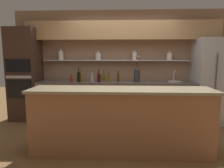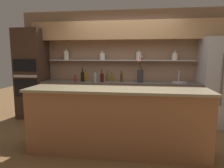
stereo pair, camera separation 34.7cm
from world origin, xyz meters
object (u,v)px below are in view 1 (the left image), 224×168
at_px(refrigerator, 216,81).
at_px(bottle_oil_8, 81,76).
at_px(oven_tower, 25,75).
at_px(bottle_wine_6, 99,78).
at_px(bottle_spirit_7, 118,77).
at_px(bottle_oil_2, 109,78).
at_px(bottle_spirit_0, 92,78).
at_px(bottle_wine_3, 79,77).
at_px(bottle_sauce_5, 72,79).
at_px(bottle_oil_4, 104,77).
at_px(sink_fixture, 175,81).
at_px(bottle_sauce_1, 81,78).
at_px(flower_vase, 137,75).

height_order(refrigerator, bottle_oil_8, refrigerator).
xyz_separation_m(oven_tower, bottle_wine_6, (1.76, -0.09, -0.05)).
xyz_separation_m(refrigerator, bottle_spirit_7, (-2.21, 0.03, 0.07)).
distance_m(bottle_oil_2, bottle_wine_6, 0.23).
relative_size(bottle_spirit_0, bottle_oil_8, 1.05).
bearing_deg(bottle_wine_3, bottle_oil_2, 5.74).
height_order(bottle_sauce_5, bottle_oil_8, bottle_oil_8).
relative_size(bottle_oil_2, bottle_oil_4, 0.91).
bearing_deg(sink_fixture, bottle_oil_8, 176.54).
bearing_deg(bottle_sauce_1, bottle_spirit_7, 0.62).
height_order(bottle_sauce_1, bottle_oil_4, bottle_oil_4).
distance_m(refrigerator, bottle_sauce_1, 3.09).
relative_size(oven_tower, bottle_spirit_0, 8.13).
bearing_deg(bottle_oil_4, bottle_sauce_1, -160.50).
relative_size(bottle_spirit_0, bottle_oil_2, 1.21).
distance_m(flower_vase, bottle_oil_8, 1.34).
height_order(bottle_oil_4, bottle_spirit_7, bottle_spirit_7).
relative_size(oven_tower, bottle_sauce_5, 12.77).
bearing_deg(oven_tower, bottle_oil_8, 6.32).
distance_m(bottle_sauce_1, bottle_oil_2, 0.66).
relative_size(refrigerator, bottle_wine_6, 6.66).
bearing_deg(bottle_sauce_1, refrigerator, -0.45).
bearing_deg(sink_fixture, bottle_wine_6, -176.57).
bearing_deg(flower_vase, refrigerator, -0.49).
height_order(bottle_wine_3, bottle_spirit_7, bottle_wine_3).
relative_size(bottle_sauce_1, bottle_spirit_7, 0.70).
bearing_deg(bottle_spirit_7, refrigerator, -0.88).
height_order(bottle_oil_4, bottle_wine_6, bottle_wine_6).
distance_m(sink_fixture, bottle_sauce_1, 2.19).
height_order(oven_tower, bottle_spirit_0, oven_tower).
height_order(flower_vase, bottle_spirit_7, flower_vase).
bearing_deg(bottle_wine_3, flower_vase, 3.01).
bearing_deg(bottle_spirit_0, sink_fixture, 5.81).
relative_size(bottle_oil_4, bottle_wine_6, 0.84).
distance_m(refrigerator, bottle_spirit_0, 2.79).
bearing_deg(bottle_spirit_7, bottle_oil_4, 153.75).
relative_size(flower_vase, bottle_oil_4, 2.51).
bearing_deg(refrigerator, bottle_oil_8, 176.65).
height_order(refrigerator, bottle_spirit_7, refrigerator).
height_order(bottle_oil_2, bottle_oil_8, bottle_oil_8).
relative_size(refrigerator, bottle_spirit_7, 7.70).
height_order(sink_fixture, bottle_oil_4, sink_fixture).
relative_size(bottle_oil_2, bottle_spirit_7, 0.89).
xyz_separation_m(flower_vase, bottle_oil_4, (-0.79, 0.19, -0.07)).
bearing_deg(refrigerator, bottle_spirit_7, 179.12).
xyz_separation_m(oven_tower, bottle_sauce_1, (1.32, -0.01, -0.08)).
relative_size(bottle_oil_4, bottle_sauce_5, 1.43).
distance_m(oven_tower, bottle_wine_6, 1.77).
distance_m(flower_vase, bottle_sauce_1, 1.32).
xyz_separation_m(bottle_wine_6, bottle_spirit_7, (0.44, 0.09, 0.00)).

